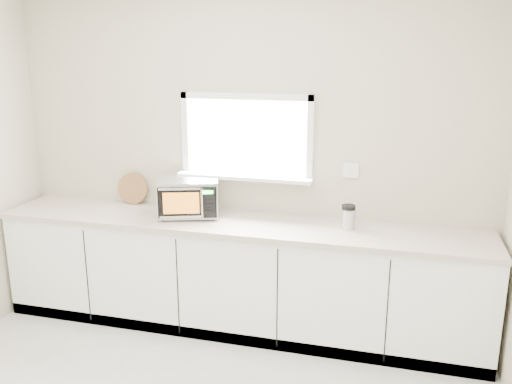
% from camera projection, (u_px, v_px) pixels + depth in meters
% --- Properties ---
extents(back_wall, '(4.00, 0.17, 2.70)m').
position_uv_depth(back_wall, '(247.00, 159.00, 4.45)').
color(back_wall, beige).
rests_on(back_wall, ground).
extents(cabinets, '(3.92, 0.60, 0.88)m').
position_uv_depth(cabinets, '(238.00, 277.00, 4.42)').
color(cabinets, white).
rests_on(cabinets, ground).
extents(countertop, '(3.92, 0.64, 0.04)m').
position_uv_depth(countertop, '(237.00, 224.00, 4.29)').
color(countertop, beige).
rests_on(countertop, cabinets).
extents(microwave, '(0.57, 0.50, 0.31)m').
position_uv_depth(microwave, '(189.00, 196.00, 4.40)').
color(microwave, black).
rests_on(microwave, countertop).
extents(knife_block, '(0.14, 0.21, 0.28)m').
position_uv_depth(knife_block, '(175.00, 198.00, 4.50)').
color(knife_block, '#432218').
rests_on(knife_block, countertop).
extents(cutting_board, '(0.28, 0.07, 0.28)m').
position_uv_depth(cutting_board, '(133.00, 188.00, 4.74)').
color(cutting_board, olive).
rests_on(cutting_board, countertop).
extents(coffee_grinder, '(0.12, 0.12, 0.19)m').
position_uv_depth(coffee_grinder, '(348.00, 217.00, 4.10)').
color(coffee_grinder, '#B4B6BB').
rests_on(coffee_grinder, countertop).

